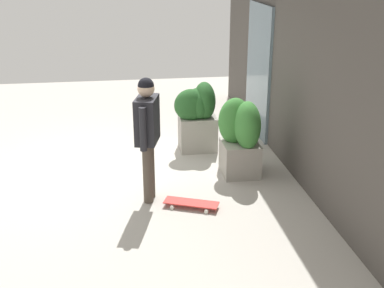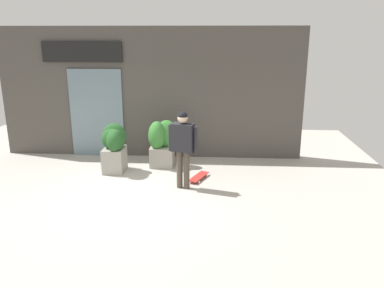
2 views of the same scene
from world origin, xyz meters
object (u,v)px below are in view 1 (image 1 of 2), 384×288
(skateboarder, at_px, (147,127))
(skateboard, at_px, (191,203))
(planter_box_right, at_px, (242,133))
(planter_box_left, at_px, (198,113))

(skateboarder, distance_m, skateboard, 1.17)
(skateboarder, xyz_separation_m, skateboard, (0.32, 0.53, -0.99))
(skateboarder, bearing_deg, planter_box_right, 39.37)
(planter_box_left, bearing_deg, planter_box_right, 24.76)
(skateboard, distance_m, planter_box_left, 2.19)
(skateboarder, relative_size, skateboard, 2.27)
(skateboard, relative_size, planter_box_left, 0.64)
(skateboarder, height_order, planter_box_left, skateboarder)
(skateboard, bearing_deg, planter_box_right, 69.87)
(skateboarder, xyz_separation_m, planter_box_right, (-0.67, 1.44, -0.39))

